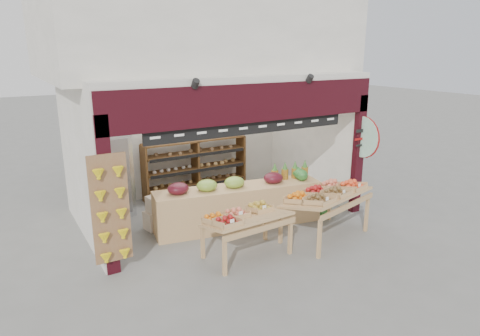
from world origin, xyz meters
name	(u,v)px	position (x,y,z in m)	size (l,w,h in m)	color
ground	(227,219)	(0.00, 0.00, 0.00)	(60.00, 60.00, 0.00)	slate
shop_structure	(191,34)	(0.00, 1.61, 3.92)	(6.36, 5.12, 5.40)	silver
banana_board	(111,212)	(-2.73, -1.17, 1.12)	(0.60, 0.15, 1.80)	olive
gift_sign	(363,137)	(2.75, -1.15, 1.75)	(0.04, 0.93, 0.92)	silver
back_shelving	(195,154)	(0.12, 1.85, 1.07)	(2.70, 0.44, 1.69)	brown
refrigerator	(112,174)	(-2.04, 1.54, 0.95)	(0.74, 0.74, 1.90)	silver
cardboard_stack	(166,213)	(-1.26, 0.39, 0.26)	(1.04, 0.78, 0.70)	beige
mid_counter	(238,205)	(0.02, -0.45, 0.48)	(3.56, 1.28, 1.09)	tan
display_table_left	(240,218)	(-0.63, -1.64, 0.74)	(1.56, 0.93, 0.98)	tan
display_table_right	(327,195)	(1.22, -1.78, 0.88)	(1.97, 1.40, 1.11)	tan
watermelon_pile	(313,205)	(1.81, -0.72, 0.22)	(0.73, 0.75, 0.57)	#1C5421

